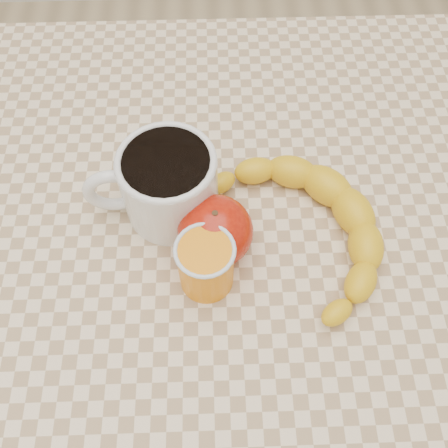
{
  "coord_description": "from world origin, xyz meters",
  "views": [
    {
      "loc": [
        -0.01,
        -0.3,
        1.29
      ],
      "look_at": [
        0.0,
        0.0,
        0.77
      ],
      "focal_mm": 40.0,
      "sensor_mm": 36.0,
      "label": 1
    }
  ],
  "objects_px": {
    "banana": "(307,226)",
    "coffee_mug": "(166,183)",
    "orange_juice_glass": "(206,264)",
    "apple": "(215,231)",
    "table": "(224,262)"
  },
  "relations": [
    {
      "from": "banana",
      "to": "coffee_mug",
      "type": "bearing_deg",
      "value": 139.54
    },
    {
      "from": "coffee_mug",
      "to": "orange_juice_glass",
      "type": "xyz_separation_m",
      "value": [
        0.05,
        -0.1,
        -0.01
      ]
    },
    {
      "from": "apple",
      "to": "table",
      "type": "bearing_deg",
      "value": 63.51
    },
    {
      "from": "table",
      "to": "banana",
      "type": "bearing_deg",
      "value": -4.38
    },
    {
      "from": "orange_juice_glass",
      "to": "banana",
      "type": "relative_size",
      "value": 0.23
    },
    {
      "from": "apple",
      "to": "banana",
      "type": "distance_m",
      "value": 0.11
    },
    {
      "from": "orange_juice_glass",
      "to": "table",
      "type": "bearing_deg",
      "value": 70.49
    },
    {
      "from": "table",
      "to": "banana",
      "type": "relative_size",
      "value": 2.34
    },
    {
      "from": "table",
      "to": "apple",
      "type": "xyz_separation_m",
      "value": [
        -0.01,
        -0.02,
        0.13
      ]
    },
    {
      "from": "table",
      "to": "orange_juice_glass",
      "type": "height_order",
      "value": "orange_juice_glass"
    },
    {
      "from": "apple",
      "to": "banana",
      "type": "xyz_separation_m",
      "value": [
        0.11,
        0.01,
        -0.02
      ]
    },
    {
      "from": "apple",
      "to": "coffee_mug",
      "type": "bearing_deg",
      "value": 133.35
    },
    {
      "from": "banana",
      "to": "apple",
      "type": "bearing_deg",
      "value": 162.21
    },
    {
      "from": "coffee_mug",
      "to": "banana",
      "type": "distance_m",
      "value": 0.18
    },
    {
      "from": "table",
      "to": "banana",
      "type": "distance_m",
      "value": 0.15
    }
  ]
}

